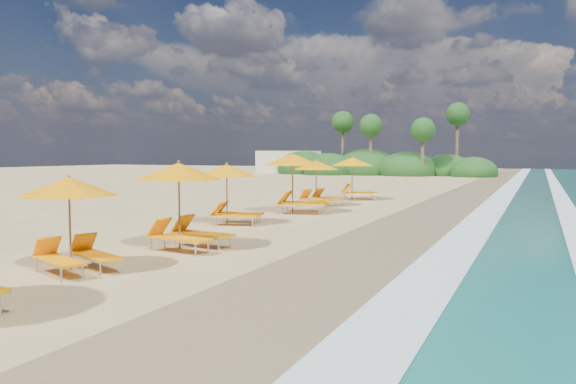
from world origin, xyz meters
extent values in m
plane|color=tan|center=(0.00, 0.00, 0.00)|extent=(160.00, 160.00, 0.00)
cube|color=#8C7853|center=(4.00, 0.00, 0.01)|extent=(4.00, 160.00, 0.01)
cube|color=white|center=(5.50, 0.00, 0.03)|extent=(1.20, 160.00, 0.01)
cylinder|color=olive|center=(-1.48, -7.66, 0.96)|extent=(0.05, 0.05, 1.92)
cone|color=#FC9805|center=(-1.48, -7.66, 1.76)|extent=(2.56, 2.56, 0.39)
sphere|color=olive|center=(-1.48, -7.66, 1.97)|extent=(0.07, 0.07, 0.07)
cylinder|color=olive|center=(-0.99, -4.52, 1.09)|extent=(0.05, 0.05, 2.17)
cone|color=#FC9805|center=(-0.99, -4.52, 1.99)|extent=(2.49, 2.49, 0.44)
sphere|color=olive|center=(-0.99, -4.52, 2.23)|extent=(0.08, 0.08, 0.08)
cylinder|color=olive|center=(-2.44, 0.24, 1.02)|extent=(0.05, 0.05, 2.04)
cone|color=#FC9805|center=(-2.44, 0.24, 1.87)|extent=(2.58, 2.58, 0.41)
sphere|color=olive|center=(-2.44, 0.24, 2.09)|extent=(0.07, 0.07, 0.07)
cylinder|color=olive|center=(-1.85, 4.48, 1.20)|extent=(0.06, 0.06, 2.40)
cone|color=#FC9805|center=(-1.85, 4.48, 2.20)|extent=(2.96, 2.96, 0.48)
sphere|color=olive|center=(-1.85, 4.48, 2.47)|extent=(0.09, 0.09, 0.09)
cylinder|color=olive|center=(-2.14, 7.80, 1.04)|extent=(0.05, 0.05, 2.09)
cone|color=#FC9805|center=(-2.14, 7.80, 1.91)|extent=(2.80, 2.80, 0.42)
sphere|color=olive|center=(-2.14, 7.80, 2.15)|extent=(0.07, 0.07, 0.07)
cylinder|color=olive|center=(-1.64, 11.69, 1.11)|extent=(0.06, 0.06, 2.21)
cone|color=#FC9805|center=(-1.64, 11.69, 2.03)|extent=(3.03, 3.03, 0.44)
sphere|color=olive|center=(-1.64, 11.69, 2.27)|extent=(0.08, 0.08, 0.08)
ellipsoid|color=#163D14|center=(-6.00, 45.00, 0.62)|extent=(6.40, 6.40, 4.16)
ellipsoid|color=#163D14|center=(-11.00, 46.00, 0.70)|extent=(7.20, 7.20, 4.68)
ellipsoid|color=#163D14|center=(-15.00, 44.00, 0.58)|extent=(6.00, 6.00, 3.90)
ellipsoid|color=#163D14|center=(-2.00, 47.00, 0.55)|extent=(5.60, 5.60, 3.64)
ellipsoid|color=#163D14|center=(-19.00, 46.00, 0.64)|extent=(6.60, 6.60, 4.29)
ellipsoid|color=#163D14|center=(1.00, 45.00, 0.49)|extent=(5.00, 5.00, 3.25)
cylinder|color=brown|center=(-4.00, 43.00, 2.50)|extent=(0.36, 0.36, 5.00)
sphere|color=#163D14|center=(-4.00, 43.00, 5.00)|extent=(2.60, 2.60, 2.60)
cylinder|color=brown|center=(-10.00, 44.00, 2.80)|extent=(0.36, 0.36, 5.60)
sphere|color=#163D14|center=(-10.00, 44.00, 5.60)|extent=(2.60, 2.60, 2.60)
cylinder|color=brown|center=(-14.00, 46.00, 3.10)|extent=(0.36, 0.36, 6.20)
sphere|color=#163D14|center=(-14.00, 46.00, 6.20)|extent=(2.60, 2.60, 2.60)
cylinder|color=brown|center=(-1.00, 47.00, 3.40)|extent=(0.36, 0.36, 6.80)
sphere|color=#163D14|center=(-1.00, 47.00, 6.80)|extent=(2.60, 2.60, 2.60)
cube|color=beige|center=(-22.00, 48.00, 1.40)|extent=(7.00, 5.00, 2.80)
camera|label=1|loc=(7.38, -16.04, 2.43)|focal=34.17mm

